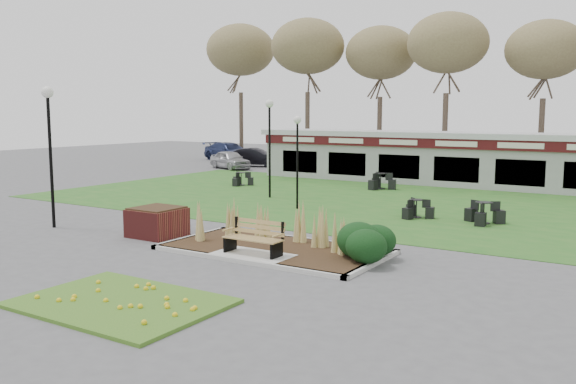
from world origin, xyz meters
The scene contains 18 objects.
ground centered at (0.00, 0.00, 0.00)m, with size 100.00×100.00×0.00m, color #515154.
lawn centered at (0.00, 12.00, 0.01)m, with size 34.00×16.00×0.02m, color #225F1E.
flower_bed centered at (0.00, -4.60, 0.07)m, with size 4.20×3.00×0.16m.
planting_bed centered at (1.27, 1.35, 0.37)m, with size 6.75×3.40×1.27m.
park_bench centered at (0.00, 0.25, 0.59)m, with size 1.70×0.66×0.93m.
brick_planter centered at (-4.40, 1.00, 0.48)m, with size 1.50×1.50×0.95m.
food_pavilion centered at (0.00, 19.96, 1.48)m, with size 24.60×3.40×2.90m.
tree_backdrop centered at (0.00, 28.00, 8.36)m, with size 47.24×5.24×10.36m.
lamp_post_mid_left centered at (-8.52, 0.18, 3.54)m, with size 0.40×0.40×4.86m.
lamp_post_mid_right centered at (-3.44, 8.13, 2.80)m, with size 0.32×0.32×3.84m.
lamp_post_far_left centered at (-6.29, 10.32, 3.33)m, with size 0.38×0.38×4.57m.
bistro_set_a centered at (-10.29, 13.47, 0.25)m, with size 1.31×1.19×0.70m.
bistro_set_b centered at (-3.18, 16.02, 0.29)m, with size 1.50×1.50×0.83m.
bistro_set_c centered at (3.97, 8.82, 0.28)m, with size 1.46×1.32×0.78m.
bistro_set_d centered at (1.49, 8.71, 0.25)m, with size 1.25×1.28×0.70m.
car_silver centered at (-16.85, 21.00, 0.65)m, with size 1.53×3.80×1.29m, color #AEAEB3.
car_black centered at (-16.47, 23.49, 0.68)m, with size 1.44×4.12×1.36m, color black.
car_blue centered at (-21.59, 27.00, 0.74)m, with size 2.08×5.11×1.48m, color navy.
Camera 1 is at (9.51, -13.13, 3.99)m, focal length 38.00 mm.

